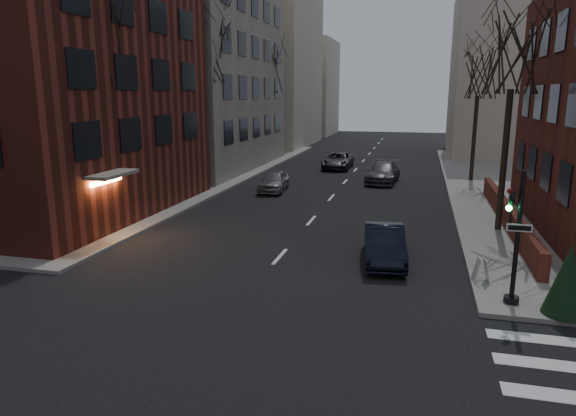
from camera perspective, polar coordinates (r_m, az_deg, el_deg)
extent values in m
cube|color=gray|center=(50.38, -28.45, 4.07)|extent=(44.00, 44.00, 0.15)
cube|color=maroon|center=(31.04, -28.49, 16.22)|extent=(15.00, 15.00, 18.00)
cube|color=#5F281B|center=(26.53, 23.15, -0.64)|extent=(0.35, 16.00, 1.00)
cube|color=#B5AE99|center=(64.82, -3.82, 15.05)|extent=(14.00, 16.00, 18.00)
cube|color=#B5AE99|center=(57.46, 25.01, 13.24)|extent=(14.00, 14.00, 16.00)
cube|color=#B5AE99|center=(80.63, 1.45, 13.18)|extent=(10.00, 12.00, 14.00)
cylinder|color=black|center=(16.38, 24.13, -3.11)|extent=(0.14, 0.14, 4.00)
cylinder|color=black|center=(16.96, 23.55, -9.30)|extent=(0.44, 0.44, 0.20)
imported|color=black|center=(16.14, 23.53, -0.16)|extent=(0.16, 0.20, 1.00)
sphere|color=#19FF4C|center=(16.07, 23.33, -0.01)|extent=(0.18, 0.18, 0.18)
cube|color=white|center=(16.18, 24.31, -2.03)|extent=(0.70, 0.03, 0.22)
cylinder|color=#2D231C|center=(24.98, -19.61, 5.48)|extent=(0.28, 0.28, 6.65)
cylinder|color=#2D231C|center=(35.51, -8.79, 8.27)|extent=(0.28, 0.28, 7.00)
cylinder|color=#2D231C|center=(48.69, -2.26, 9.15)|extent=(0.28, 0.28, 6.30)
cylinder|color=#2D231C|center=(25.03, 22.87, 4.82)|extent=(0.28, 0.28, 6.30)
cylinder|color=#2D231C|center=(38.88, 19.97, 7.26)|extent=(0.28, 0.28, 5.95)
cylinder|color=black|center=(31.67, -10.59, 6.78)|extent=(0.12, 0.12, 6.00)
sphere|color=#FFA54C|center=(31.51, -10.82, 12.39)|extent=(0.36, 0.36, 0.36)
cylinder|color=black|center=(50.46, -0.94, 9.11)|extent=(0.12, 0.12, 6.00)
sphere|color=#FFA54C|center=(50.36, -0.95, 12.64)|extent=(0.36, 0.36, 0.36)
imported|color=black|center=(19.80, 10.65, -3.99)|extent=(1.95, 4.32, 1.37)
imported|color=gray|center=(33.54, -1.58, 3.04)|extent=(1.91, 4.09, 1.36)
imported|color=#434248|center=(37.37, 10.50, 3.90)|extent=(2.40, 5.11, 1.44)
imported|color=#39393D|center=(43.83, 5.56, 5.26)|extent=(2.26, 4.87, 1.35)
cube|color=silver|center=(18.31, 20.67, -6.44)|extent=(0.41, 0.54, 0.80)
cone|color=black|center=(16.47, 28.67, -7.03)|extent=(1.62, 1.62, 2.05)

